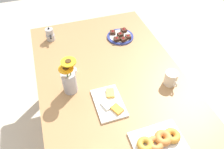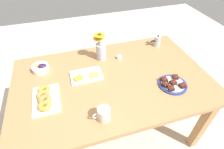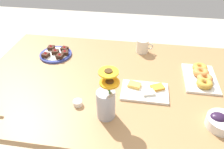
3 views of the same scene
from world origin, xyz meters
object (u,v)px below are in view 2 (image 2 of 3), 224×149
(jam_cup_honey, at_px, (119,57))
(flower_vase, at_px, (101,50))
(cheese_platter, at_px, (86,75))
(moka_pot, at_px, (157,41))
(coffee_mug, at_px, (104,114))
(dessert_plate, at_px, (172,84))
(dining_table, at_px, (112,85))
(croissant_platter, at_px, (45,99))
(grape_bowl, at_px, (41,68))

(jam_cup_honey, xyz_separation_m, flower_vase, (0.16, -0.05, 0.08))
(cheese_platter, distance_m, moka_pot, 0.83)
(coffee_mug, distance_m, flower_vase, 0.66)
(jam_cup_honey, distance_m, dessert_plate, 0.54)
(flower_vase, bearing_deg, dining_table, 93.31)
(croissant_platter, bearing_deg, coffee_mug, 143.53)
(moka_pot, bearing_deg, flower_vase, 5.08)
(dessert_plate, bearing_deg, jam_cup_honey, -57.71)
(croissant_platter, bearing_deg, jam_cup_honey, -154.22)
(grape_bowl, bearing_deg, dining_table, 154.00)
(coffee_mug, relative_size, cheese_platter, 0.46)
(dining_table, xyz_separation_m, dessert_plate, (-0.43, 0.22, 0.10))
(grape_bowl, bearing_deg, croissant_platter, 94.43)
(coffee_mug, distance_m, croissant_platter, 0.45)
(cheese_platter, bearing_deg, coffee_mug, 94.50)
(coffee_mug, bearing_deg, dining_table, -114.74)
(moka_pot, bearing_deg, croissant_platter, 21.02)
(coffee_mug, height_order, jam_cup_honey, coffee_mug)
(dining_table, bearing_deg, jam_cup_honey, -121.25)
(dining_table, distance_m, cheese_platter, 0.24)
(dining_table, bearing_deg, cheese_platter, -22.72)
(jam_cup_honey, bearing_deg, croissant_platter, 25.78)
(dining_table, distance_m, croissant_platter, 0.55)
(coffee_mug, xyz_separation_m, cheese_platter, (0.03, -0.44, -0.04))
(moka_pot, bearing_deg, jam_cup_honey, 13.18)
(dessert_plate, bearing_deg, croissant_platter, -7.68)
(cheese_platter, bearing_deg, flower_vase, -131.77)
(dessert_plate, distance_m, flower_vase, 0.68)
(grape_bowl, bearing_deg, jam_cup_honey, 177.24)
(croissant_platter, bearing_deg, dessert_plate, 172.32)
(coffee_mug, distance_m, moka_pot, 1.03)
(croissant_platter, bearing_deg, flower_vase, -143.79)
(jam_cup_honey, bearing_deg, dessert_plate, 122.29)
(grape_bowl, bearing_deg, coffee_mug, 121.97)
(moka_pot, bearing_deg, cheese_platter, 18.17)
(croissant_platter, bearing_deg, dining_table, -170.61)
(dining_table, xyz_separation_m, grape_bowl, (0.56, -0.27, 0.12))
(croissant_platter, xyz_separation_m, dessert_plate, (-0.96, 0.13, -0.01))
(moka_pot, bearing_deg, dining_table, 30.19)
(coffee_mug, xyz_separation_m, jam_cup_honey, (-0.31, -0.60, -0.03))
(croissant_platter, distance_m, dessert_plate, 0.97)
(cheese_platter, relative_size, flower_vase, 0.98)
(jam_cup_honey, relative_size, flower_vase, 0.18)
(coffee_mug, bearing_deg, grape_bowl, -58.03)
(dining_table, xyz_separation_m, coffee_mug, (0.16, 0.36, 0.14))
(coffee_mug, height_order, moka_pot, moka_pot)
(cheese_platter, xyz_separation_m, dessert_plate, (-0.63, 0.30, 0.00))
(cheese_platter, relative_size, dessert_plate, 1.17)
(grape_bowl, relative_size, cheese_platter, 0.54)
(croissant_platter, relative_size, dessert_plate, 1.26)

